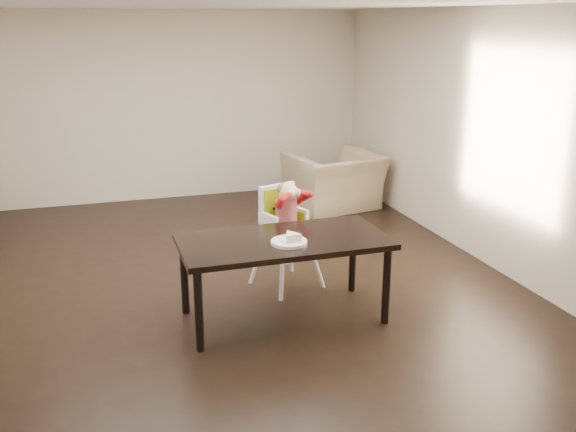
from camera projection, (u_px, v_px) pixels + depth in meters
name	position (u px, v px, depth m)	size (l,w,h in m)	color
ground	(211.00, 286.00, 6.43)	(7.00, 7.00, 0.00)	black
room_walls	(204.00, 100.00, 5.88)	(6.02, 7.02, 2.71)	beige
dining_table	(283.00, 247.00, 5.57)	(1.80, 0.90, 0.75)	black
high_chair	(285.00, 213.00, 6.25)	(0.57, 0.57, 1.07)	white
plate	(290.00, 240.00, 5.41)	(0.39, 0.39, 0.09)	white
armchair	(335.00, 172.00, 8.94)	(1.19, 0.78, 1.04)	tan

